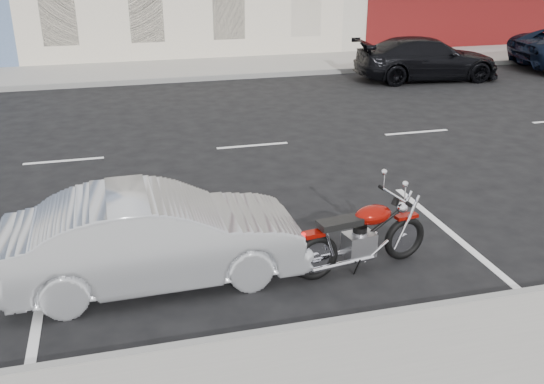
# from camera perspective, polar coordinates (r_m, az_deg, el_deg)

# --- Properties ---
(ground) EXTENTS (120.00, 120.00, 0.00)m
(ground) POSITION_cam_1_polar(r_m,az_deg,el_deg) (14.04, 6.16, 5.00)
(ground) COLOR black
(ground) RESTS_ON ground
(sidewalk_far) EXTENTS (80.00, 3.40, 0.15)m
(sidewalk_far) POSITION_cam_1_polar(r_m,az_deg,el_deg) (21.60, -15.14, 10.75)
(sidewalk_far) COLOR gray
(sidewalk_far) RESTS_ON ground
(curb_near) EXTENTS (80.00, 0.12, 0.16)m
(curb_near) POSITION_cam_1_polar(r_m,az_deg,el_deg) (6.87, -13.60, -15.01)
(curb_near) COLOR gray
(curb_near) RESTS_ON ground
(curb_far) EXTENTS (80.00, 0.12, 0.16)m
(curb_far) POSITION_cam_1_polar(r_m,az_deg,el_deg) (19.93, -15.09, 9.84)
(curb_far) COLOR gray
(curb_far) RESTS_ON ground
(motorcycle) EXTENTS (2.05, 0.72, 1.03)m
(motorcycle) POSITION_cam_1_polar(r_m,az_deg,el_deg) (8.71, 12.56, -3.37)
(motorcycle) COLOR black
(motorcycle) RESTS_ON ground
(sedan_silver) EXTENTS (3.91, 1.44, 1.28)m
(sedan_silver) POSITION_cam_1_polar(r_m,az_deg,el_deg) (8.03, -10.80, -4.19)
(sedan_silver) COLOR #AAADB2
(sedan_silver) RESTS_ON ground
(car_far) EXTENTS (4.82, 2.28, 1.36)m
(car_far) POSITION_cam_1_polar(r_m,az_deg,el_deg) (20.72, 14.36, 12.06)
(car_far) COLOR black
(car_far) RESTS_ON ground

